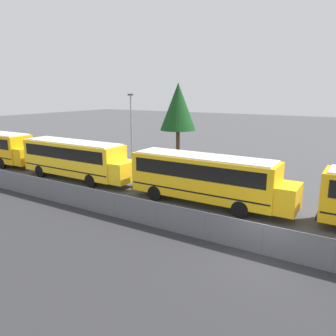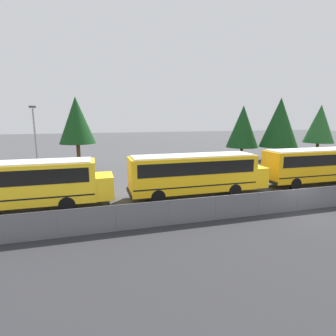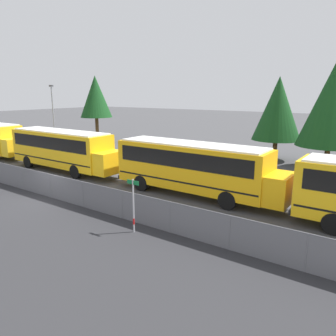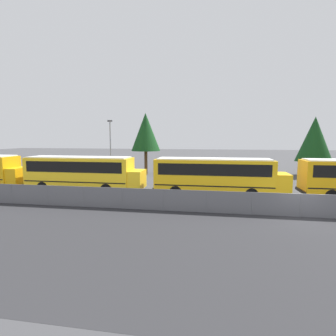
# 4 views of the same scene
# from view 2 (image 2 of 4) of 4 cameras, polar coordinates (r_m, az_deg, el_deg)

# --- Properties ---
(ground_plane) EXTENTS (200.00, 200.00, 0.00)m
(ground_plane) POSITION_cam_2_polar(r_m,az_deg,el_deg) (20.46, 26.20, -8.35)
(ground_plane) COLOR #424244
(fence) EXTENTS (86.46, 0.07, 1.57)m
(fence) POSITION_cam_2_polar(r_m,az_deg,el_deg) (20.23, 26.40, -6.20)
(fence) COLOR #9EA0A5
(fence) RESTS_ON ground_plane
(school_bus_1) EXTENTS (11.62, 2.59, 3.44)m
(school_bus_1) POSITION_cam_2_polar(r_m,az_deg,el_deg) (20.46, -29.31, -2.66)
(school_bus_1) COLOR yellow
(school_bus_1) RESTS_ON ground_plane
(school_bus_2) EXTENTS (11.62, 2.59, 3.44)m
(school_bus_2) POSITION_cam_2_polar(r_m,az_deg,el_deg) (21.34, 6.08, -0.78)
(school_bus_2) COLOR yellow
(school_bus_2) RESTS_ON ground_plane
(school_bus_3) EXTENTS (11.62, 2.59, 3.44)m
(school_bus_3) POSITION_cam_2_polar(r_m,az_deg,el_deg) (28.84, 29.82, 0.88)
(school_bus_3) COLOR #EDA80F
(school_bus_3) RESTS_ON ground_plane
(light_pole) EXTENTS (0.60, 0.24, 7.48)m
(light_pole) POSITION_cam_2_polar(r_m,az_deg,el_deg) (28.96, -26.87, 5.32)
(light_pole) COLOR gray
(light_pole) RESTS_ON ground_plane
(tree_0) EXTENTS (4.61, 4.61, 8.36)m
(tree_0) POSITION_cam_2_polar(r_m,az_deg,el_deg) (48.84, 30.15, 8.30)
(tree_0) COLOR #51381E
(tree_0) RESTS_ON ground_plane
(tree_1) EXTENTS (5.45, 5.45, 9.17)m
(tree_1) POSITION_cam_2_polar(r_m,az_deg,el_deg) (41.93, 23.13, 9.07)
(tree_1) COLOR #51381E
(tree_1) RESTS_ON ground_plane
(tree_2) EXTENTS (4.67, 4.67, 8.09)m
(tree_2) POSITION_cam_2_polar(r_m,az_deg,el_deg) (40.41, 15.96, 8.66)
(tree_2) COLOR #51381E
(tree_2) RESTS_ON ground_plane
(tree_3) EXTENTS (4.10, 4.10, 8.71)m
(tree_3) POSITION_cam_2_polar(r_m,az_deg,el_deg) (32.33, -19.31, 9.72)
(tree_3) COLOR #51381E
(tree_3) RESTS_ON ground_plane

